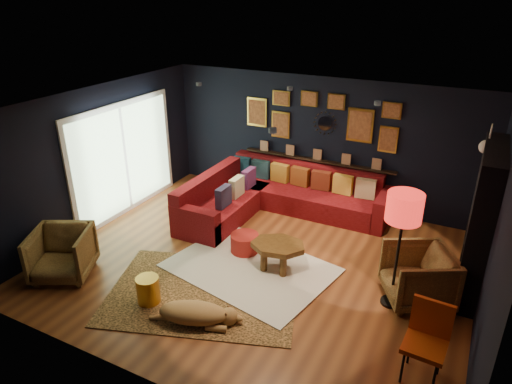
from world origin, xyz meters
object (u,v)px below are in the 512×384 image
at_px(sectional, 271,197).
at_px(floor_lamp, 404,212).
at_px(gold_stool, 148,290).
at_px(pouf, 245,243).
at_px(coffee_table, 278,248).
at_px(orange_chair, 428,335).
at_px(dog, 193,309).
at_px(armchair_left, 61,252).
at_px(armchair_right, 418,274).

relative_size(sectional, floor_lamp, 1.97).
bearing_deg(gold_stool, pouf, 71.96).
xyz_separation_m(coffee_table, gold_stool, (-1.30, -1.60, -0.18)).
distance_m(sectional, gold_stool, 3.43).
bearing_deg(orange_chair, dog, -167.01).
bearing_deg(pouf, sectional, 99.15).
relative_size(sectional, coffee_table, 3.41).
relative_size(coffee_table, gold_stool, 2.43).
bearing_deg(orange_chair, pouf, 159.27).
bearing_deg(coffee_table, gold_stool, -129.05).
distance_m(floor_lamp, dog, 3.07).
bearing_deg(armchair_left, dog, -27.15).
distance_m(armchair_right, orange_chair, 1.43).
distance_m(pouf, dog, 1.90).
relative_size(coffee_table, dog, 0.78).
xyz_separation_m(armchair_right, dog, (-2.57, -1.87, -0.23)).
relative_size(armchair_left, orange_chair, 0.89).
relative_size(floor_lamp, dog, 1.35).
relative_size(pouf, floor_lamp, 0.28).
relative_size(pouf, dog, 0.37).
xyz_separation_m(pouf, floor_lamp, (2.52, -0.25, 1.27)).
xyz_separation_m(armchair_left, dog, (2.43, -0.01, -0.21)).
relative_size(gold_stool, orange_chair, 0.42).
relative_size(armchair_left, armchair_right, 0.97).
distance_m(orange_chair, floor_lamp, 1.58).
distance_m(orange_chair, dog, 2.94).
bearing_deg(gold_stool, sectional, 84.49).
bearing_deg(floor_lamp, sectional, 146.19).
height_order(coffee_table, dog, coffee_table).
xyz_separation_m(coffee_table, orange_chair, (2.40, -1.20, 0.19)).
height_order(armchair_right, floor_lamp, floor_lamp).
height_order(coffee_table, gold_stool, coffee_table).
bearing_deg(pouf, armchair_right, -0.30).
relative_size(coffee_table, orange_chair, 1.03).
height_order(sectional, gold_stool, sectional).
bearing_deg(armchair_left, pouf, 13.55).
bearing_deg(coffee_table, pouf, 163.71).
height_order(sectional, armchair_right, armchair_right).
bearing_deg(gold_stool, dog, -5.30).
distance_m(armchair_right, floor_lamp, 1.08).
bearing_deg(armchair_left, gold_stool, -24.55).
relative_size(armchair_right, gold_stool, 2.18).
xyz_separation_m(gold_stool, dog, (0.82, -0.08, 0.01)).
xyz_separation_m(coffee_table, armchair_right, (2.10, 0.19, 0.06)).
height_order(pouf, dog, dog).
relative_size(sectional, armchair_left, 3.94).
relative_size(armchair_right, floor_lamp, 0.52).
xyz_separation_m(sectional, coffee_table, (0.97, -1.82, 0.07)).
relative_size(coffee_table, floor_lamp, 0.58).
bearing_deg(dog, coffee_table, 54.77).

